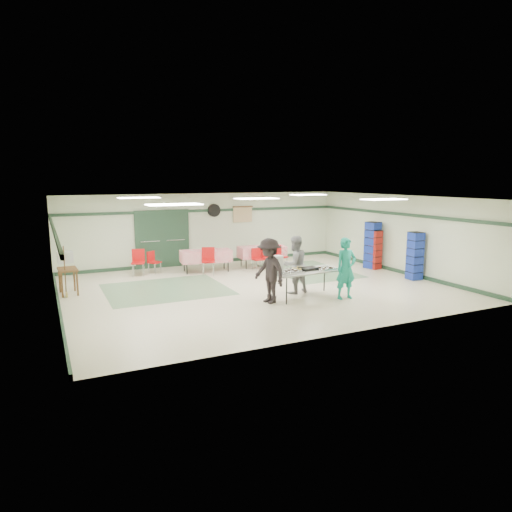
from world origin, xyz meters
name	(u,v)px	position (x,y,z in m)	size (l,w,h in m)	color
floor	(256,288)	(0.00, 0.00, 0.00)	(11.00, 11.00, 0.00)	beige
ceiling	(256,198)	(0.00, 0.00, 2.70)	(11.00, 11.00, 0.00)	white
wall_back	(206,229)	(0.00, 4.50, 1.35)	(11.00, 11.00, 0.00)	beige
wall_front	(349,271)	(0.00, -4.50, 1.35)	(11.00, 11.00, 0.00)	beige
wall_left	(54,257)	(-5.50, 0.00, 1.35)	(9.00, 9.00, 0.00)	beige
wall_right	(399,234)	(5.50, 0.00, 1.35)	(9.00, 9.00, 0.00)	beige
trim_back	(206,211)	(0.00, 4.47, 2.05)	(11.00, 0.06, 0.10)	#213C2A
baseboard_back	(207,262)	(0.00, 4.47, 0.06)	(11.00, 0.06, 0.12)	#213C2A
trim_left	(53,229)	(-5.47, 0.00, 2.05)	(9.00, 0.06, 0.10)	#213C2A
baseboard_left	(59,308)	(-5.47, 0.00, 0.06)	(9.00, 0.06, 0.12)	#213C2A
trim_right	(400,214)	(5.47, 0.00, 2.05)	(9.00, 0.06, 0.10)	#213C2A
baseboard_right	(397,271)	(5.47, 0.00, 0.06)	(9.00, 0.06, 0.12)	#213C2A
green_patch_a	(166,289)	(-2.50, 1.00, 0.00)	(3.50, 3.00, 0.01)	gray
green_patch_b	(309,271)	(2.80, 1.50, 0.00)	(2.50, 3.50, 0.01)	gray
double_door_left	(150,240)	(-2.20, 4.44, 1.05)	(0.90, 0.06, 2.10)	gray
double_door_right	(175,238)	(-1.25, 4.44, 1.05)	(0.90, 0.06, 2.10)	gray
door_frame	(163,239)	(-1.73, 4.42, 1.05)	(2.00, 0.03, 2.15)	#213C2A
wall_fan	(214,210)	(0.30, 4.44, 2.05)	(0.50, 0.50, 0.10)	black
scroll_banner	(243,215)	(1.50, 4.44, 1.85)	(0.80, 0.02, 0.60)	tan
serving_table	(307,272)	(0.79, -1.56, 0.72)	(2.11, 1.00, 0.76)	#B5B5B0
sheet_tray_right	(326,269)	(1.37, -1.64, 0.77)	(0.62, 0.47, 0.02)	silver
sheet_tray_mid	(299,270)	(0.62, -1.43, 0.77)	(0.62, 0.47, 0.02)	silver
sheet_tray_left	(291,272)	(0.25, -1.65, 0.77)	(0.61, 0.47, 0.02)	silver
baking_pan	(308,269)	(0.85, -1.54, 0.80)	(0.49, 0.31, 0.08)	black
foam_box_stack	(277,264)	(-0.08, -1.47, 0.99)	(0.25, 0.23, 0.46)	white
volunteer_teal	(346,268)	(1.69, -2.13, 0.84)	(0.61, 0.40, 1.68)	#15937E
volunteer_grey	(295,265)	(0.74, -1.00, 0.83)	(0.80, 0.63, 1.65)	gray
volunteer_dark	(269,271)	(-0.39, -1.62, 0.86)	(1.11, 0.64, 1.72)	black
dining_table_a	(262,251)	(1.65, 3.01, 0.57)	(1.79, 0.91, 0.77)	red
dining_table_b	(206,256)	(-0.55, 3.01, 0.57)	(1.84, 0.99, 0.77)	red
chair_a	(267,255)	(1.60, 2.44, 0.51)	(0.43, 0.43, 0.84)	#B10F0E
chair_b	(257,257)	(1.18, 2.43, 0.49)	(0.38, 0.38, 0.80)	#B10F0E
chair_c	(279,255)	(2.08, 2.43, 0.51)	(0.49, 0.49, 0.83)	#B10F0E
chair_d	(208,258)	(-0.66, 2.44, 0.58)	(0.56, 0.56, 0.94)	#B10F0E
chair_loose_a	(153,260)	(-2.33, 3.47, 0.47)	(0.51, 0.51, 0.78)	#B10F0E
chair_loose_b	(138,260)	(-2.86, 3.29, 0.56)	(0.52, 0.52, 0.91)	#B10F0E
crate_stack_blue_a	(372,245)	(5.15, 0.98, 0.85)	(0.44, 0.44, 1.71)	navy
crate_stack_red	(375,250)	(5.15, 0.82, 0.71)	(0.36, 0.36, 1.41)	#A12210
crate_stack_blue_b	(415,256)	(5.15, -1.13, 0.78)	(0.40, 0.40, 1.56)	navy
printer_table	(68,273)	(-5.15, 1.64, 0.62)	(0.54, 0.80, 0.74)	brown
office_printer	(65,257)	(-5.15, 2.60, 0.92)	(0.44, 0.38, 0.35)	#B6B5B1
broom	(65,270)	(-5.23, 1.40, 0.74)	(0.03, 0.03, 1.42)	brown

